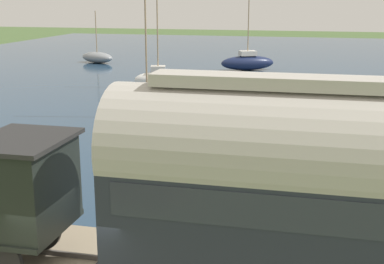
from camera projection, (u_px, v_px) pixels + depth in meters
The scene contains 8 objects.
harbor_water at pixel (269, 67), 52.71m from camera, with size 80.00×80.00×0.01m.
passenger_coach at pixel (373, 190), 10.11m from camera, with size 2.49×10.71×4.65m.
sailboat_white at pixel (158, 79), 40.54m from camera, with size 2.37×3.87×8.20m.
sailboat_red at pixel (147, 110), 30.61m from camera, with size 1.94×4.17×8.91m.
sailboat_navy at pixel (247, 62), 50.09m from camera, with size 3.75×5.34×8.59m.
sailboat_gray at pixel (97, 57), 55.65m from camera, with size 3.14×4.38×5.31m.
rowboat_near_shore at pixel (368, 181), 19.62m from camera, with size 2.65×2.91×0.38m.
rowboat_off_pier at pixel (305, 214), 16.49m from camera, with size 1.80×2.86×0.53m.
Camera 1 is at (-9.51, -4.78, 6.83)m, focal length 50.00 mm.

